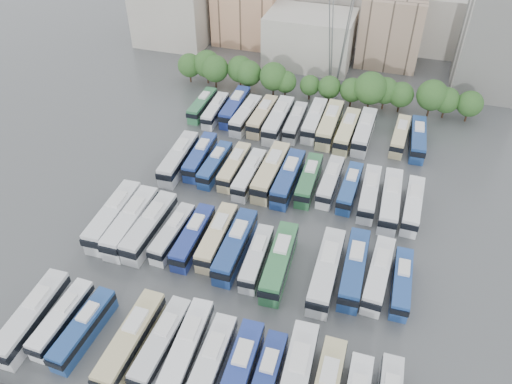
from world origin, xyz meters
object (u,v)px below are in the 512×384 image
(bus_r1_s0, at_px, (114,216))
(bus_r3_s8, at_px, (330,124))
(bus_r0_s1, at_px, (62,319))
(bus_r2_s12, at_px, (390,200))
(bus_r2_s2, at_px, (200,156))
(bus_r0_s5, at_px, (162,343))
(bus_r1_s2, at_px, (150,227))
(bus_r1_s3, at_px, (173,233))
(bus_r1_s7, at_px, (257,258))
(bus_r1_s12, at_px, (378,274))
(bus_r3_s4, at_px, (263,116))
(bus_r3_s5, at_px, (278,120))
(bus_r1_s6, at_px, (235,246))
(bus_r1_s10, at_px, (326,270))
(bus_r0_s9, at_px, (266,380))
(bus_r3_s7, at_px, (314,120))
(bus_r2_s13, at_px, (413,205))
(bus_r0_s2, at_px, (84,329))
(bus_r3_s0, at_px, (202,105))
(bus_r2_s6, at_px, (271,171))
(bus_r2_s9, at_px, (330,181))
(bus_r0_s10, at_px, (296,381))
(bus_r3_s12, at_px, (400,136))
(bus_r3_s3, at_px, (246,115))
(bus_r3_s9, at_px, (347,131))
(bus_r1_s11, at_px, (354,268))
(bus_r0_s6, at_px, (187,348))
(bus_r2_s7, at_px, (288,178))
(bus_r0_s4, at_px, (131,340))
(bus_r3_s6, at_px, (295,122))
(bus_r0_s7, at_px, (210,365))
(electricity_pylon, at_px, (342,1))
(bus_r1_s5, at_px, (217,236))
(bus_r3_s10, at_px, (364,131))
(bus_r0_s8, at_px, (239,373))
(bus_r1_s1, at_px, (131,222))
(bus_r2_s3, at_px, (215,164))
(bus_r2_s4, at_px, (234,166))
(bus_r3_s1, at_px, (215,110))
(bus_r3_s2, at_px, (235,107))
(apartment_tower, at_px, (500,33))
(bus_r2_s5, at_px, (249,174))
(bus_r2_s1, at_px, (179,158))

(bus_r1_s0, bearing_deg, bus_r3_s8, 52.04)
(bus_r0_s1, height_order, bus_r2_s12, bus_r2_s12)
(bus_r2_s2, bearing_deg, bus_r0_s5, -76.91)
(bus_r1_s2, bearing_deg, bus_r1_s3, 1.88)
(bus_r1_s7, xyz_separation_m, bus_r3_s8, (3.15, 37.15, 0.40))
(bus_r1_s12, bearing_deg, bus_r0_s5, -138.69)
(bus_r3_s4, bearing_deg, bus_r3_s5, -10.56)
(bus_r1_s6, bearing_deg, bus_r3_s4, 100.27)
(bus_r0_s1, relative_size, bus_r1_s10, 0.81)
(bus_r0_s9, bearing_deg, bus_r3_s7, 95.59)
(bus_r2_s13, bearing_deg, bus_r0_s2, -134.47)
(bus_r3_s0, bearing_deg, bus_r2_s6, -42.03)
(bus_r2_s2, bearing_deg, bus_r2_s9, -2.61)
(bus_r0_s10, relative_size, bus_r1_s7, 1.24)
(bus_r1_s7, bearing_deg, bus_r1_s0, 174.36)
(bus_r3_s8, relative_size, bus_r3_s12, 1.19)
(bus_r3_s3, relative_size, bus_r3_s9, 0.95)
(bus_r2_s12, bearing_deg, bus_r1_s11, -102.86)
(bus_r0_s6, bearing_deg, bus_r2_s7, 81.98)
(bus_r2_s9, bearing_deg, bus_r0_s4, -112.48)
(bus_r1_s7, relative_size, bus_r2_s13, 0.93)
(bus_r1_s6, relative_size, bus_r2_s9, 1.13)
(bus_r0_s4, bearing_deg, bus_r3_s6, 83.72)
(bus_r0_s4, distance_m, bus_r0_s5, 3.65)
(bus_r3_s4, bearing_deg, bus_r3_s6, 0.77)
(bus_r0_s2, distance_m, bus_r0_s7, 16.46)
(bus_r0_s10, bearing_deg, electricity_pylon, 94.79)
(bus_r1_s0, relative_size, bus_r3_s7, 1.09)
(bus_r1_s5, distance_m, bus_r2_s2, 20.56)
(bus_r2_s6, bearing_deg, bus_r3_s10, 54.19)
(bus_r1_s7, height_order, bus_r2_s6, bus_r2_s6)
(bus_r0_s6, distance_m, bus_r1_s7, 16.53)
(bus_r0_s6, height_order, bus_r0_s8, bus_r0_s8)
(bus_r0_s2, distance_m, bus_r1_s1, 18.75)
(bus_r1_s12, height_order, bus_r2_s3, bus_r1_s12)
(bus_r0_s4, height_order, bus_r1_s11, bus_r0_s4)
(bus_r0_s2, xyz_separation_m, bus_r0_s10, (26.14, 0.86, 0.39))
(bus_r1_s6, xyz_separation_m, bus_r2_s4, (-6.53, 18.15, -0.25))
(bus_r1_s5, height_order, bus_r3_s1, bus_r1_s5)
(bus_r0_s1, bearing_deg, bus_r3_s2, 87.89)
(bus_r3_s0, relative_size, bus_r3_s4, 0.88)
(apartment_tower, distance_m, bus_r2_s5, 62.28)
(bus_r1_s5, height_order, bus_r2_s13, bus_r1_s5)
(apartment_tower, distance_m, bus_r0_s7, 89.28)
(electricity_pylon, distance_m, bus_r3_s2, 30.25)
(bus_r0_s7, distance_m, bus_r1_s2, 24.98)
(bus_r0_s7, xyz_separation_m, bus_r2_s6, (-3.43, 36.72, 0.21))
(bus_r0_s10, bearing_deg, bus_r2_s7, 103.33)
(bus_r1_s10, bearing_deg, bus_r0_s9, -101.22)
(bus_r2_s1, distance_m, bus_r3_s6, 24.50)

